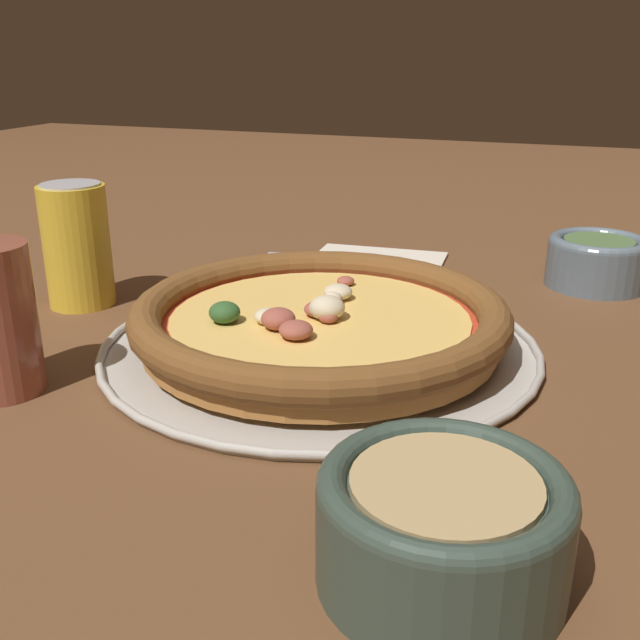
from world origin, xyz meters
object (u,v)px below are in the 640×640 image
pizza (320,319)px  fork (329,257)px  bowl_far (597,259)px  pizza_tray (320,346)px  beverage_can (77,245)px  napkin (379,257)px  bowl_near (443,523)px

pizza → fork: 0.30m
pizza → bowl_far: bowl_far is taller
pizza_tray → beverage_can: bearing=173.3°
pizza_tray → napkin: pizza_tray is taller
fork → beverage_can: bearing=42.7°
bowl_near → fork: 0.60m
pizza → fork: pizza is taller
pizza → beverage_can: bearing=173.2°
pizza_tray → bowl_far: 0.36m
napkin → beverage_can: bearing=-132.6°
bowl_far → beverage_can: 0.55m
bowl_far → napkin: size_ratio=0.65×
bowl_near → fork: bearing=115.1°
bowl_near → fork: bowl_near is taller
napkin → pizza_tray: bearing=-83.9°
pizza → fork: size_ratio=1.81×
pizza_tray → bowl_near: bowl_near is taller
bowl_far → napkin: bowl_far is taller
pizza_tray → pizza: (-0.00, -0.00, 0.02)m
pizza_tray → bowl_near: (0.16, -0.26, 0.03)m
pizza_tray → beverage_can: beverage_can is taller
pizza → bowl_far: (0.22, 0.28, 0.00)m
pizza_tray → fork: bearing=108.3°
pizza_tray → bowl_far: bearing=51.7°
napkin → beverage_can: size_ratio=1.33×
pizza_tray → bowl_far: bowl_far is taller
pizza_tray → bowl_near: 0.30m
pizza → bowl_far: bearing=51.7°
bowl_near → pizza: bearing=121.9°
bowl_near → napkin: bowl_near is taller
bowl_far → napkin: 0.25m
napkin → bowl_near: bearing=-70.9°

